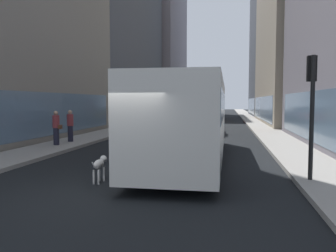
{
  "coord_description": "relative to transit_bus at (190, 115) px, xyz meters",
  "views": [
    {
      "loc": [
        2.63,
        -8.21,
        2.3
      ],
      "look_at": [
        0.48,
        4.14,
        1.4
      ],
      "focal_mm": 36.57,
      "sensor_mm": 36.0,
      "label": 1
    }
  ],
  "objects": [
    {
      "name": "sidewalk_left",
      "position": [
        -6.9,
        29.93,
        -1.7
      ],
      "size": [
        2.4,
        110.0,
        0.15
      ],
      "primitive_type": "cube",
      "color": "gray",
      "rests_on": "ground"
    },
    {
      "name": "car_red_coupe",
      "position": [
        0.0,
        26.72,
        -0.95
      ],
      "size": [
        1.8,
        4.72,
        1.62
      ],
      "color": "red",
      "rests_on": "ground"
    },
    {
      "name": "building_right_far",
      "position": [
        10.7,
        43.23,
        11.11
      ],
      "size": [
        11.07,
        15.55,
        25.8
      ],
      "color": "#4C515B",
      "rests_on": "ground"
    },
    {
      "name": "ground_plane",
      "position": [
        -1.2,
        29.93,
        -1.78
      ],
      "size": [
        120.0,
        120.0,
        0.0
      ],
      "primitive_type": "plane",
      "color": "black"
    },
    {
      "name": "transit_bus",
      "position": [
        0.0,
        0.0,
        0.0
      ],
      "size": [
        2.78,
        11.53,
        3.05
      ],
      "color": "silver",
      "rests_on": "ground"
    },
    {
      "name": "box_truck",
      "position": [
        -2.4,
        18.85,
        -0.11
      ],
      "size": [
        2.3,
        7.5,
        3.05
      ],
      "color": "#A51919",
      "rests_on": "ground"
    },
    {
      "name": "pedestrian_in_coat",
      "position": [
        -6.88,
        3.85,
        -0.77
      ],
      "size": [
        0.34,
        0.34,
        1.69
      ],
      "color": "#1E1E2D",
      "rests_on": "sidewalk_left"
    },
    {
      "name": "car_black_suv",
      "position": [
        -4.0,
        9.42,
        -0.95
      ],
      "size": [
        1.93,
        4.67,
        1.62
      ],
      "color": "black",
      "rests_on": "ground"
    },
    {
      "name": "sidewalk_right",
      "position": [
        4.5,
        29.93,
        -1.7
      ],
      "size": [
        2.4,
        110.0,
        0.15
      ],
      "primitive_type": "cube",
      "color": "#9E9991",
      "rests_on": "ground"
    },
    {
      "name": "building_left_far",
      "position": [
        -13.1,
        50.47,
        11.98
      ],
      "size": [
        11.39,
        21.58,
        27.53
      ],
      "color": "slate",
      "rests_on": "ground"
    },
    {
      "name": "car_blue_hatchback",
      "position": [
        0.0,
        33.82,
        -0.95
      ],
      "size": [
        1.94,
        4.68,
        1.62
      ],
      "color": "#4C6BB7",
      "rests_on": "ground"
    },
    {
      "name": "car_yellow_taxi",
      "position": [
        -2.4,
        28.97,
        -0.96
      ],
      "size": [
        1.73,
        4.32,
        1.62
      ],
      "color": "yellow",
      "rests_on": "ground"
    },
    {
      "name": "car_white_van",
      "position": [
        0.0,
        11.46,
        -0.95
      ],
      "size": [
        1.75,
        4.78,
        1.62
      ],
      "color": "silver",
      "rests_on": "ground"
    },
    {
      "name": "traffic_light_near",
      "position": [
        3.7,
        -3.36,
        0.66
      ],
      "size": [
        0.24,
        0.41,
        3.4
      ],
      "color": "black",
      "rests_on": "sidewalk_right"
    },
    {
      "name": "dalmatian_dog",
      "position": [
        -2.15,
        -4.11,
        -1.26
      ],
      "size": [
        0.22,
        0.96,
        0.72
      ],
      "color": "white",
      "rests_on": "ground"
    },
    {
      "name": "pedestrian_with_handbag",
      "position": [
        -6.91,
        2.37,
        -0.76
      ],
      "size": [
        0.45,
        0.34,
        1.69
      ],
      "color": "#1E1E2D",
      "rests_on": "sidewalk_left"
    },
    {
      "name": "building_left_mid",
      "position": [
        -13.1,
        27.12,
        8.59
      ],
      "size": [
        9.0,
        23.65,
        20.76
      ],
      "color": "#4C515B",
      "rests_on": "ground"
    }
  ]
}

